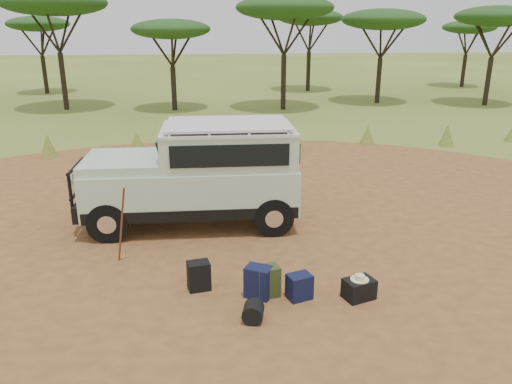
{
  "coord_description": "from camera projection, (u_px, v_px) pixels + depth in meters",
  "views": [
    {
      "loc": [
        -0.47,
        -9.75,
        4.59
      ],
      "look_at": [
        0.66,
        0.73,
        1.0
      ],
      "focal_mm": 35.0,
      "sensor_mm": 36.0,
      "label": 1
    }
  ],
  "objects": [
    {
      "name": "stuff_sack",
      "position": [
        253.0,
        312.0,
        8.03
      ],
      "size": [
        0.4,
        0.4,
        0.34
      ],
      "primitive_type": "cylinder",
      "rotation": [
        1.57,
        0.0,
        -0.22
      ],
      "color": "black",
      "rests_on": "ground"
    },
    {
      "name": "hard_case",
      "position": [
        359.0,
        289.0,
        8.69
      ],
      "size": [
        0.61,
        0.52,
        0.37
      ],
      "primitive_type": "cube",
      "rotation": [
        0.0,
        0.0,
        0.34
      ],
      "color": "black",
      "rests_on": "ground"
    },
    {
      "name": "walking_staff",
      "position": [
        121.0,
        225.0,
        9.78
      ],
      "size": [
        0.32,
        0.3,
        1.63
      ],
      "primitive_type": "cylinder",
      "rotation": [
        0.22,
        0.0,
        0.84
      ],
      "color": "brown",
      "rests_on": "ground"
    },
    {
      "name": "safari_vehicle",
      "position": [
        199.0,
        177.0,
        11.65
      ],
      "size": [
        5.1,
        2.09,
        2.44
      ],
      "rotation": [
        0.0,
        0.0,
        -0.01
      ],
      "color": "#B7D2B4",
      "rests_on": "ground"
    },
    {
      "name": "duffel_navy",
      "position": [
        299.0,
        287.0,
        8.68
      ],
      "size": [
        0.48,
        0.42,
        0.46
      ],
      "primitive_type": "cube",
      "rotation": [
        0.0,
        0.0,
        0.33
      ],
      "color": "#13183E",
      "rests_on": "ground"
    },
    {
      "name": "safari_hat",
      "position": [
        360.0,
        278.0,
        8.62
      ],
      "size": [
        0.32,
        0.32,
        0.09
      ],
      "color": "beige",
      "rests_on": "hard_case"
    },
    {
      "name": "grass_fringe",
      "position": [
        219.0,
        140.0,
        18.75
      ],
      "size": [
        36.6,
        1.6,
        0.9
      ],
      "color": "#576523",
      "rests_on": "ground"
    },
    {
      "name": "acacia_treeline",
      "position": [
        221.0,
        17.0,
        27.85
      ],
      "size": [
        46.7,
        13.2,
        6.26
      ],
      "color": "black",
      "rests_on": "ground"
    },
    {
      "name": "dirt_clearing",
      "position": [
        229.0,
        248.0,
        10.7
      ],
      "size": [
        23.0,
        23.0,
        0.01
      ],
      "primitive_type": "cylinder",
      "color": "#9A5B32",
      "rests_on": "ground"
    },
    {
      "name": "backpack_olive",
      "position": [
        267.0,
        281.0,
        8.74
      ],
      "size": [
        0.47,
        0.39,
        0.57
      ],
      "primitive_type": "cube",
      "rotation": [
        0.0,
        0.0,
        0.24
      ],
      "color": "#37401D",
      "rests_on": "ground"
    },
    {
      "name": "backpack_navy",
      "position": [
        258.0,
        282.0,
        8.72
      ],
      "size": [
        0.54,
        0.49,
        0.58
      ],
      "primitive_type": "cube",
      "rotation": [
        0.0,
        0.0,
        -0.49
      ],
      "color": "#13183E",
      "rests_on": "ground"
    },
    {
      "name": "backpack_black",
      "position": [
        199.0,
        276.0,
        8.96
      ],
      "size": [
        0.44,
        0.36,
        0.54
      ],
      "primitive_type": "cube",
      "rotation": [
        0.0,
        0.0,
        0.2
      ],
      "color": "black",
      "rests_on": "ground"
    },
    {
      "name": "ground",
      "position": [
        229.0,
        248.0,
        10.7
      ],
      "size": [
        140.0,
        140.0,
        0.0
      ],
      "primitive_type": "plane",
      "color": "#576523",
      "rests_on": "ground"
    }
  ]
}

